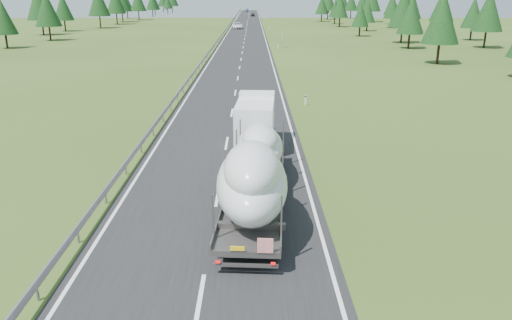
{
  "coord_description": "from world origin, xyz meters",
  "views": [
    {
      "loc": [
        1.75,
        -14.11,
        9.57
      ],
      "look_at": [
        1.91,
        8.92,
        1.86
      ],
      "focal_mm": 35.0,
      "sensor_mm": 36.0,
      "label": 1
    }
  ],
  "objects_px": {
    "distant_car_dark": "(253,15)",
    "distant_van": "(237,26)",
    "highway_sign": "(282,38)",
    "distant_car_blue": "(247,10)",
    "boat_truck": "(256,155)"
  },
  "relations": [
    {
      "from": "distant_van",
      "to": "distant_car_blue",
      "type": "xyz_separation_m",
      "value": [
        1.29,
        143.01,
        -0.12
      ]
    },
    {
      "from": "highway_sign",
      "to": "boat_truck",
      "type": "relative_size",
      "value": 0.14
    },
    {
      "from": "boat_truck",
      "to": "distant_car_dark",
      "type": "height_order",
      "value": "boat_truck"
    },
    {
      "from": "boat_truck",
      "to": "distant_car_blue",
      "type": "xyz_separation_m",
      "value": [
        -3.15,
        266.77,
        -1.36
      ]
    },
    {
      "from": "distant_car_dark",
      "to": "distant_van",
      "type": "bearing_deg",
      "value": -93.63
    },
    {
      "from": "boat_truck",
      "to": "distant_car_blue",
      "type": "distance_m",
      "value": 266.8
    },
    {
      "from": "distant_van",
      "to": "distant_car_blue",
      "type": "relative_size",
      "value": 1.38
    },
    {
      "from": "boat_truck",
      "to": "distant_car_blue",
      "type": "bearing_deg",
      "value": 90.68
    },
    {
      "from": "highway_sign",
      "to": "distant_car_dark",
      "type": "relative_size",
      "value": 0.63
    },
    {
      "from": "highway_sign",
      "to": "distant_car_dark",
      "type": "xyz_separation_m",
      "value": [
        -5.23,
        134.14,
        -1.11
      ]
    },
    {
      "from": "highway_sign",
      "to": "distant_car_blue",
      "type": "distance_m",
      "value": 196.04
    },
    {
      "from": "highway_sign",
      "to": "distant_van",
      "type": "distance_m",
      "value": 53.74
    },
    {
      "from": "highway_sign",
      "to": "distant_van",
      "type": "bearing_deg",
      "value": 100.43
    },
    {
      "from": "highway_sign",
      "to": "distant_van",
      "type": "relative_size",
      "value": 0.43
    },
    {
      "from": "distant_van",
      "to": "distant_car_dark",
      "type": "xyz_separation_m",
      "value": [
        4.5,
        81.3,
        -0.15
      ]
    }
  ]
}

